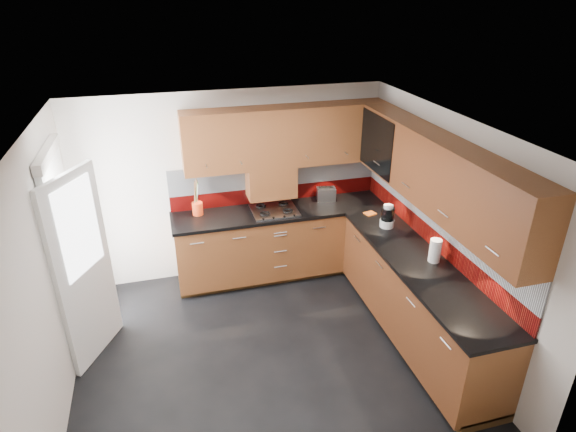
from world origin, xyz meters
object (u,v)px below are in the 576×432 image
object	(u,v)px
toaster	(326,194)
food_processor	(387,217)
gas_hob	(275,210)
utensil_pot	(197,207)

from	to	relation	value
toaster	food_processor	xyz separation A→B (m)	(0.43, -0.92, 0.04)
gas_hob	utensil_pot	bearing A→B (deg)	170.14
gas_hob	utensil_pot	distance (m)	0.95
gas_hob	toaster	distance (m)	0.76
utensil_pot	food_processor	world-z (taller)	utensil_pot
toaster	food_processor	size ratio (longest dim) A/B	0.95
food_processor	gas_hob	bearing A→B (deg)	147.07
utensil_pot	food_processor	size ratio (longest dim) A/B	1.68
food_processor	toaster	bearing A→B (deg)	114.98
utensil_pot	toaster	world-z (taller)	utensil_pot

